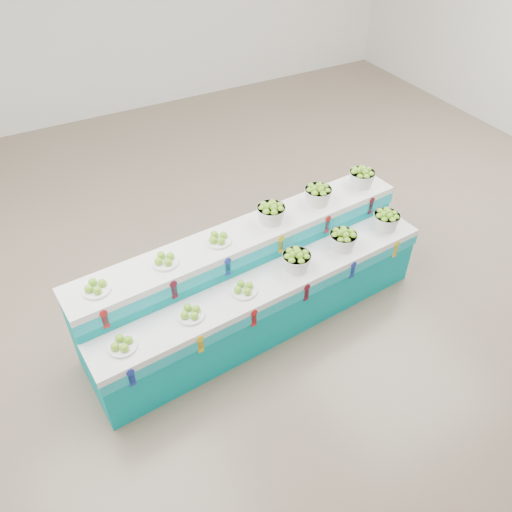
% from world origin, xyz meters
% --- Properties ---
extents(ground, '(10.00, 10.00, 0.00)m').
position_xyz_m(ground, '(0.00, 0.00, 0.00)').
color(ground, '#766450').
rests_on(ground, ground).
extents(display_stand, '(3.69, 1.24, 1.02)m').
position_xyz_m(display_stand, '(-0.77, -0.63, 0.51)').
color(display_stand, '#03999F').
rests_on(display_stand, ground).
extents(plate_lower_left, '(0.27, 0.27, 0.10)m').
position_xyz_m(plate_lower_left, '(-2.23, -0.98, 0.77)').
color(plate_lower_left, white).
rests_on(plate_lower_left, display_stand).
extents(plate_lower_mid, '(0.27, 0.27, 0.10)m').
position_xyz_m(plate_lower_mid, '(-1.59, -0.93, 0.77)').
color(plate_lower_mid, white).
rests_on(plate_lower_mid, display_stand).
extents(plate_lower_right, '(0.27, 0.27, 0.10)m').
position_xyz_m(plate_lower_right, '(-1.03, -0.88, 0.77)').
color(plate_lower_right, white).
rests_on(plate_lower_right, display_stand).
extents(basket_lower_left, '(0.31, 0.31, 0.21)m').
position_xyz_m(basket_lower_left, '(-0.42, -0.83, 0.83)').
color(basket_lower_left, silver).
rests_on(basket_lower_left, display_stand).
extents(basket_lower_mid, '(0.31, 0.31, 0.21)m').
position_xyz_m(basket_lower_mid, '(0.17, -0.78, 0.83)').
color(basket_lower_mid, silver).
rests_on(basket_lower_mid, display_stand).
extents(basket_lower_right, '(0.31, 0.31, 0.21)m').
position_xyz_m(basket_lower_right, '(0.77, -0.73, 0.83)').
color(basket_lower_right, silver).
rests_on(basket_lower_right, display_stand).
extents(plate_upper_left, '(0.27, 0.27, 0.10)m').
position_xyz_m(plate_upper_left, '(-2.27, -0.54, 1.07)').
color(plate_upper_left, white).
rests_on(plate_upper_left, display_stand).
extents(plate_upper_mid, '(0.27, 0.27, 0.10)m').
position_xyz_m(plate_upper_mid, '(-1.63, -0.48, 1.07)').
color(plate_upper_mid, white).
rests_on(plate_upper_mid, display_stand).
extents(plate_upper_right, '(0.27, 0.27, 0.10)m').
position_xyz_m(plate_upper_right, '(-1.07, -0.43, 1.07)').
color(plate_upper_right, white).
rests_on(plate_upper_right, display_stand).
extents(basket_upper_left, '(0.31, 0.31, 0.21)m').
position_xyz_m(basket_upper_left, '(-0.46, -0.38, 1.13)').
color(basket_upper_left, silver).
rests_on(basket_upper_left, display_stand).
extents(basket_upper_mid, '(0.31, 0.31, 0.21)m').
position_xyz_m(basket_upper_mid, '(0.13, -0.33, 1.13)').
color(basket_upper_mid, silver).
rests_on(basket_upper_mid, display_stand).
extents(basket_upper_right, '(0.31, 0.31, 0.21)m').
position_xyz_m(basket_upper_right, '(0.74, -0.28, 1.13)').
color(basket_upper_right, silver).
rests_on(basket_upper_right, display_stand).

